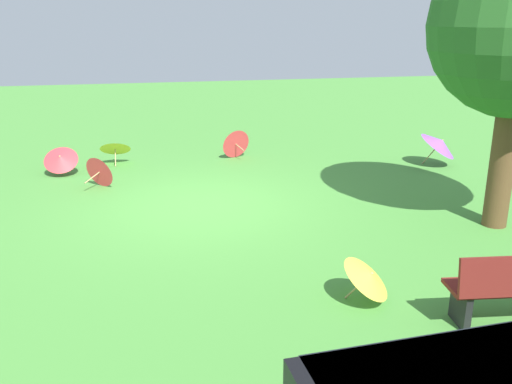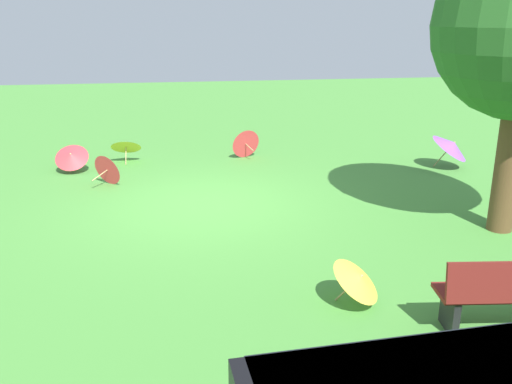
% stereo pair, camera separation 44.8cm
% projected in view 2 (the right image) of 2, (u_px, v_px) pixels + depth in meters
% --- Properties ---
extents(ground, '(40.00, 40.00, 0.00)m').
position_uv_depth(ground, '(205.00, 205.00, 10.29)').
color(ground, '#478C38').
extents(parasol_red_0, '(0.70, 0.71, 0.67)m').
position_uv_depth(parasol_red_0, '(109.00, 169.00, 11.43)').
color(parasol_red_0, tan).
rests_on(parasol_red_0, ground).
extents(parasol_yellow_1, '(0.88, 0.90, 0.61)m').
position_uv_depth(parasol_yellow_1, '(359.00, 279.00, 6.62)').
color(parasol_yellow_1, tan).
rests_on(parasol_yellow_1, ground).
extents(parasol_yellow_2, '(0.75, 0.70, 0.67)m').
position_uv_depth(parasol_yellow_2, '(126.00, 145.00, 13.16)').
color(parasol_yellow_2, tan).
rests_on(parasol_yellow_2, ground).
extents(parasol_red_2, '(0.78, 0.71, 0.67)m').
position_uv_depth(parasol_red_2, '(71.00, 156.00, 12.28)').
color(parasol_red_2, tan).
rests_on(parasol_red_2, ground).
extents(parasol_red_3, '(0.77, 0.67, 0.73)m').
position_uv_depth(parasol_red_3, '(245.00, 143.00, 13.60)').
color(parasol_red_3, tan).
rests_on(parasol_red_3, ground).
extents(parasol_purple_0, '(1.23, 1.24, 0.87)m').
position_uv_depth(parasol_purple_0, '(452.00, 145.00, 12.59)').
color(parasol_purple_0, tan).
rests_on(parasol_purple_0, ground).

